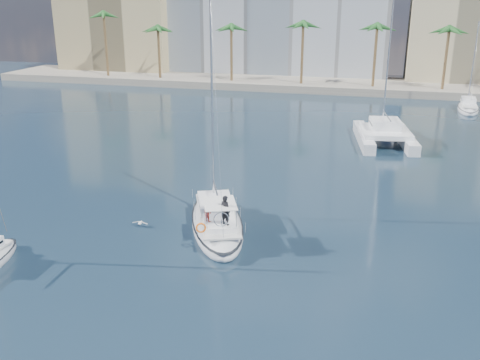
% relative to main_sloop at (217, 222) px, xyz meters
% --- Properties ---
extents(ground, '(160.00, 160.00, 0.00)m').
position_rel_main_sloop_xyz_m(ground, '(1.27, -0.60, -0.50)').
color(ground, black).
rests_on(ground, ground).
extents(quay, '(120.00, 14.00, 1.20)m').
position_rel_main_sloop_xyz_m(quay, '(1.27, 60.40, 0.10)').
color(quay, gray).
rests_on(quay, ground).
extents(building_modern, '(42.00, 16.00, 28.00)m').
position_rel_main_sloop_xyz_m(building_modern, '(-10.73, 72.40, 13.50)').
color(building_modern, silver).
rests_on(building_modern, ground).
extents(building_tan_left, '(22.00, 14.00, 22.00)m').
position_rel_main_sloop_xyz_m(building_tan_left, '(-40.73, 68.40, 10.50)').
color(building_tan_left, tan).
rests_on(building_tan_left, ground).
extents(building_beige, '(20.00, 14.00, 20.00)m').
position_rel_main_sloop_xyz_m(building_beige, '(23.27, 69.40, 9.50)').
color(building_beige, beige).
rests_on(building_beige, ground).
extents(palm_left, '(3.60, 3.60, 12.30)m').
position_rel_main_sloop_xyz_m(palm_left, '(-32.73, 56.40, 9.78)').
color(palm_left, brown).
rests_on(palm_left, ground).
extents(palm_centre, '(3.60, 3.60, 12.30)m').
position_rel_main_sloop_xyz_m(palm_centre, '(1.27, 56.40, 9.78)').
color(palm_centre, brown).
rests_on(palm_centre, ground).
extents(main_sloop, '(7.09, 10.89, 15.47)m').
position_rel_main_sloop_xyz_m(main_sloop, '(0.00, 0.00, 0.00)').
color(main_sloop, silver).
rests_on(main_sloop, ground).
extents(catamaran, '(7.11, 11.62, 16.02)m').
position_rel_main_sloop_xyz_m(catamaran, '(10.44, 25.94, 0.62)').
color(catamaran, silver).
rests_on(catamaran, ground).
extents(seagull, '(1.11, 0.48, 0.20)m').
position_rel_main_sloop_xyz_m(seagull, '(-5.09, -1.03, -0.20)').
color(seagull, silver).
rests_on(seagull, ground).
extents(moored_yacht_a, '(3.37, 9.52, 11.90)m').
position_rel_main_sloop_xyz_m(moored_yacht_a, '(21.27, 46.40, -0.50)').
color(moored_yacht_a, silver).
rests_on(moored_yacht_a, ground).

